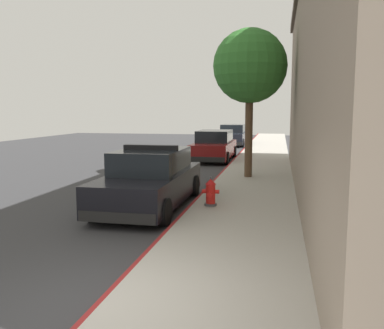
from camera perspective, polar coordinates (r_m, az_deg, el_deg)
name	(u,v)px	position (r m, az deg, el deg)	size (l,w,h in m)	color
ground_plane	(98,181)	(16.55, -12.74, -2.20)	(32.16, 60.00, 0.20)	#353538
sidewalk_pavement	(254,182)	(15.06, 8.50, -2.33)	(2.69, 60.00, 0.16)	#ADA89E
curb_painted_edge	(216,180)	(15.20, 3.28, -2.17)	(0.08, 60.00, 0.16)	maroon
police_cruiser	(150,180)	(11.33, -5.68, -2.10)	(1.94, 4.84, 1.68)	black
parked_car_silver_ahead	(214,146)	(21.94, 3.04, 2.51)	(1.94, 4.84, 1.56)	maroon
parked_car_dark_far	(233,135)	(31.47, 5.60, 3.96)	(1.94, 4.84, 1.56)	black
fire_hydrant	(211,192)	(10.79, 2.54, -3.80)	(0.44, 0.40, 0.76)	#4C4C51
street_tree	(250,67)	(15.55, 7.89, 13.04)	(2.66, 2.66, 5.35)	brown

